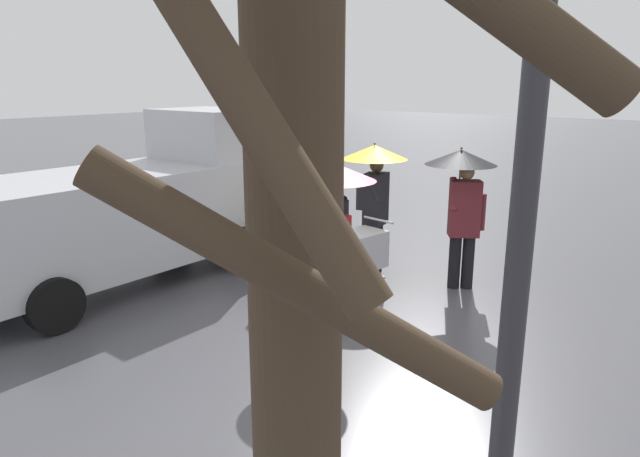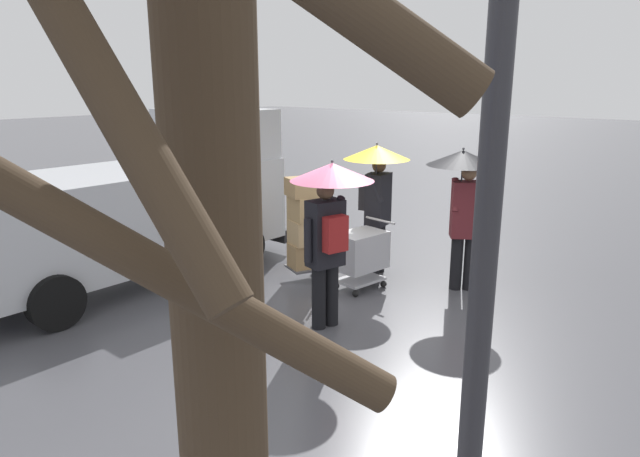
% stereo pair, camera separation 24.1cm
% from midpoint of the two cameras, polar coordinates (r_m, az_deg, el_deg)
% --- Properties ---
extents(ground_plane, '(90.00, 90.00, 0.00)m').
position_cam_midpoint_polar(ground_plane, '(8.16, 5.03, -7.70)').
color(ground_plane, '#4C4C51').
extents(cargo_van_parked_right, '(2.27, 5.37, 2.60)m').
position_cam_midpoint_polar(cargo_van_parked_right, '(9.45, -17.04, 2.30)').
color(cargo_van_parked_right, '#B7BABF').
rests_on(cargo_van_parked_right, ground).
extents(shopping_cart_vendor, '(0.67, 0.89, 1.02)m').
position_cam_midpoint_polar(shopping_cart_vendor, '(8.64, 4.86, -2.41)').
color(shopping_cart_vendor, '#B2B2B7').
rests_on(shopping_cart_vendor, ground).
extents(hand_dolly_boxes, '(0.75, 0.84, 1.64)m').
position_cam_midpoint_polar(hand_dolly_boxes, '(8.88, -0.45, 0.61)').
color(hand_dolly_boxes, '#515156').
rests_on(hand_dolly_boxes, ground).
extents(pedestrian_pink_side, '(1.04, 1.04, 2.15)m').
position_cam_midpoint_polar(pedestrian_pink_side, '(7.04, 1.91, 2.15)').
color(pedestrian_pink_side, black).
rests_on(pedestrian_pink_side, ground).
extents(pedestrian_black_side, '(1.04, 1.04, 2.15)m').
position_cam_midpoint_polar(pedestrian_black_side, '(9.09, 6.44, 4.90)').
color(pedestrian_black_side, black).
rests_on(pedestrian_black_side, ground).
extents(pedestrian_white_side, '(1.04, 1.04, 2.15)m').
position_cam_midpoint_polar(pedestrian_white_side, '(8.65, 14.96, 4.00)').
color(pedestrian_white_side, black).
rests_on(pedestrian_white_side, ground).
extents(bare_tree_near, '(1.12, 1.14, 4.16)m').
position_cam_midpoint_polar(bare_tree_near, '(1.60, -5.40, -19.04)').
color(bare_tree_near, '#423323').
rests_on(bare_tree_near, ground).
extents(street_lamp, '(0.28, 0.28, 3.86)m').
position_cam_midpoint_polar(street_lamp, '(2.70, 18.62, -1.56)').
color(street_lamp, '#2D2D33').
rests_on(street_lamp, ground).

